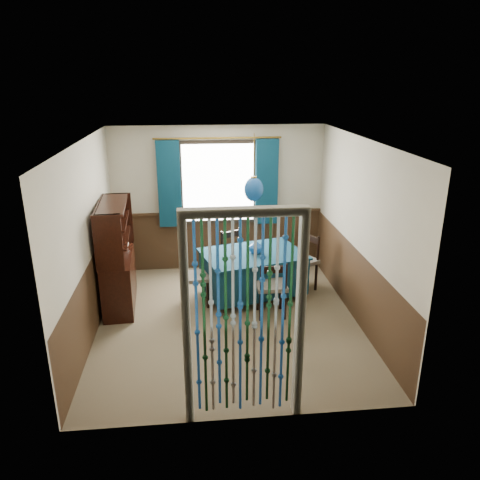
{
  "coord_description": "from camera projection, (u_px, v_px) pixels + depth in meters",
  "views": [
    {
      "loc": [
        -0.44,
        -5.81,
        3.25
      ],
      "look_at": [
        0.22,
        0.53,
        1.01
      ],
      "focal_mm": 35.0,
      "sensor_mm": 36.0,
      "label": 1
    }
  ],
  "objects": [
    {
      "name": "vase_sideboard",
      "position": [
        123.0,
        242.0,
        7.06
      ],
      "size": [
        0.22,
        0.22,
        0.19
      ],
      "primitive_type": "imported",
      "rotation": [
        0.0,
        0.0,
        0.19
      ],
      "color": "beige",
      "rests_on": "sideboard"
    },
    {
      "name": "chair_right",
      "position": [
        302.0,
        260.0,
        7.43
      ],
      "size": [
        0.59,
        0.6,
        0.91
      ],
      "rotation": [
        0.0,
        0.0,
        2.08
      ],
      "color": "black",
      "rests_on": "floor"
    },
    {
      "name": "wainscot_right",
      "position": [
        354.0,
        283.0,
        6.58
      ],
      "size": [
        0.0,
        4.0,
        4.0
      ],
      "primitive_type": "plane",
      "rotation": [
        1.57,
        0.0,
        -1.57
      ],
      "color": "#3B2616",
      "rests_on": "ground"
    },
    {
      "name": "bowl_shelf",
      "position": [
        116.0,
        241.0,
        6.43
      ],
      "size": [
        0.21,
        0.21,
        0.05
      ],
      "primitive_type": "imported",
      "rotation": [
        0.0,
        0.0,
        -0.11
      ],
      "color": "beige",
      "rests_on": "sideboard"
    },
    {
      "name": "wainscot_front",
      "position": [
        244.0,
        375.0,
        4.55
      ],
      "size": [
        3.6,
        0.0,
        3.6
      ],
      "primitive_type": "plane",
      "rotation": [
        -1.57,
        0.0,
        0.0
      ],
      "color": "#3B2616",
      "rests_on": "ground"
    },
    {
      "name": "ceiling",
      "position": [
        227.0,
        141.0,
        5.75
      ],
      "size": [
        4.0,
        4.0,
        0.0
      ],
      "primitive_type": "plane",
      "rotation": [
        3.14,
        0.0,
        0.0
      ],
      "color": "silver",
      "rests_on": "ground"
    },
    {
      "name": "window",
      "position": [
        218.0,
        183.0,
        7.89
      ],
      "size": [
        1.32,
        0.12,
        1.42
      ],
      "primitive_type": "cube",
      "color": "black",
      "rests_on": "wall_back"
    },
    {
      "name": "dining_table",
      "position": [
        253.0,
        271.0,
        7.18
      ],
      "size": [
        1.71,
        1.39,
        0.72
      ],
      "rotation": [
        0.0,
        0.0,
        0.26
      ],
      "color": "#0D3043",
      "rests_on": "floor"
    },
    {
      "name": "floor",
      "position": [
        228.0,
        321.0,
        6.58
      ],
      "size": [
        4.0,
        4.0,
        0.0
      ],
      "primitive_type": "plane",
      "color": "brown",
      "rests_on": "ground"
    },
    {
      "name": "chair_far",
      "position": [
        236.0,
        255.0,
        7.69
      ],
      "size": [
        0.57,
        0.57,
        0.87
      ],
      "rotation": [
        0.0,
        0.0,
        3.64
      ],
      "color": "black",
      "rests_on": "floor"
    },
    {
      "name": "wall_front",
      "position": [
        245.0,
        307.0,
        4.28
      ],
      "size": [
        3.6,
        0.0,
        3.6
      ],
      "primitive_type": "plane",
      "rotation": [
        -1.57,
        0.0,
        0.0
      ],
      "color": "#BEB59C",
      "rests_on": "ground"
    },
    {
      "name": "pendant_lamp",
      "position": [
        254.0,
        189.0,
        6.76
      ],
      "size": [
        0.28,
        0.28,
        0.97
      ],
      "color": "olive",
      "rests_on": "ceiling"
    },
    {
      "name": "wainscot_left",
      "position": [
        95.0,
        294.0,
        6.24
      ],
      "size": [
        0.0,
        4.0,
        4.0
      ],
      "primitive_type": "plane",
      "rotation": [
        1.57,
        0.0,
        1.57
      ],
      "color": "#3B2616",
      "rests_on": "ground"
    },
    {
      "name": "wall_back",
      "position": [
        218.0,
        199.0,
        8.04
      ],
      "size": [
        3.6,
        0.0,
        3.6
      ],
      "primitive_type": "plane",
      "rotation": [
        1.57,
        0.0,
        0.0
      ],
      "color": "#BEB59C",
      "rests_on": "ground"
    },
    {
      "name": "vase_table",
      "position": [
        256.0,
        247.0,
        7.05
      ],
      "size": [
        0.22,
        0.22,
        0.2
      ],
      "primitive_type": "imported",
      "rotation": [
        0.0,
        0.0,
        0.13
      ],
      "color": "navy",
      "rests_on": "dining_table"
    },
    {
      "name": "chair_left",
      "position": [
        194.0,
        277.0,
        6.92
      ],
      "size": [
        0.43,
        0.45,
        0.83
      ],
      "rotation": [
        0.0,
        0.0,
        -1.47
      ],
      "color": "black",
      "rests_on": "floor"
    },
    {
      "name": "chair_near",
      "position": [
        272.0,
        287.0,
        6.57
      ],
      "size": [
        0.42,
        0.4,
        0.85
      ],
      "rotation": [
        0.0,
        0.0,
        -0.0
      ],
      "color": "black",
      "rests_on": "floor"
    },
    {
      "name": "doorway",
      "position": [
        244.0,
        323.0,
        4.41
      ],
      "size": [
        1.16,
        0.12,
        2.18
      ],
      "primitive_type": null,
      "color": "silver",
      "rests_on": "ground"
    },
    {
      "name": "wall_right",
      "position": [
        360.0,
        232.0,
        6.34
      ],
      "size": [
        0.0,
        4.0,
        4.0
      ],
      "primitive_type": "plane",
      "rotation": [
        1.57,
        0.0,
        -1.57
      ],
      "color": "#BEB59C",
      "rests_on": "ground"
    },
    {
      "name": "sideboard",
      "position": [
        118.0,
        270.0,
        6.86
      ],
      "size": [
        0.5,
        1.23,
        1.58
      ],
      "rotation": [
        0.0,
        0.0,
        0.07
      ],
      "color": "black",
      "rests_on": "floor"
    },
    {
      "name": "wall_left",
      "position": [
        88.0,
        241.0,
        5.99
      ],
      "size": [
        0.0,
        4.0,
        4.0
      ],
      "primitive_type": "plane",
      "rotation": [
        1.57,
        0.0,
        1.57
      ],
      "color": "#BEB59C",
      "rests_on": "ground"
    },
    {
      "name": "wainscot_back",
      "position": [
        219.0,
        241.0,
        8.27
      ],
      "size": [
        3.6,
        0.0,
        3.6
      ],
      "primitive_type": "plane",
      "rotation": [
        1.57,
        0.0,
        0.0
      ],
      "color": "#3B2616",
      "rests_on": "ground"
    }
  ]
}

